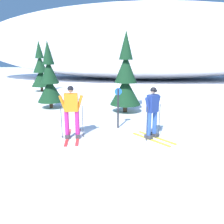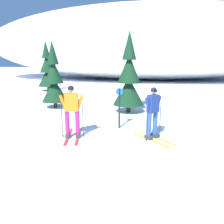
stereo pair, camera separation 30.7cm
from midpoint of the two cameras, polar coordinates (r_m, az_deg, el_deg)
ground_plane at (r=6.57m, az=2.19°, el=-10.69°), size 120.00×120.00×0.00m
skier_navy_jacket at (r=7.52m, az=9.44°, el=-0.06°), size 1.47×1.44×1.81m
skier_orange_jacket at (r=7.57m, az=-11.71°, el=0.27°), size 0.83×1.76×1.85m
pine_tree_far_left at (r=19.51m, az=-18.68°, el=10.29°), size 1.61×1.61×4.18m
pine_tree_center_left at (r=12.60m, az=-16.73°, el=7.89°), size 1.42×1.42×3.68m
pine_tree_center_right at (r=11.13m, az=2.78°, el=8.58°), size 1.57×1.57×4.07m
snow_ridge_background at (r=30.34m, az=6.80°, el=17.49°), size 43.73×18.96×9.37m
trail_marker_post at (r=8.56m, az=0.58°, el=1.63°), size 0.28×0.07×1.62m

